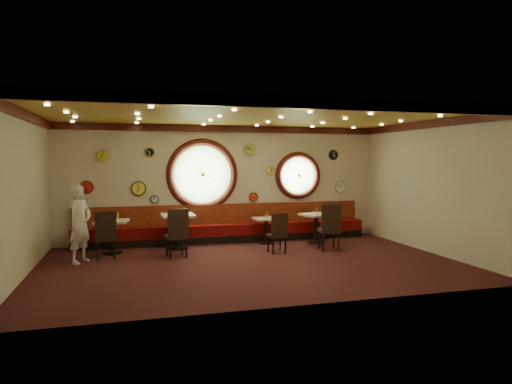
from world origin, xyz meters
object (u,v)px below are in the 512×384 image
table_c (266,227)px  chair_d (330,224)px  condiment_d_bottle (317,210)px  condiment_d_salt (314,212)px  chair_c (278,230)px  condiment_c_pepper (268,216)px  condiment_a_pepper (110,219)px  table_a (112,233)px  condiment_a_bottle (118,216)px  condiment_a_salt (109,218)px  waiter (80,224)px  chair_b (177,230)px  condiment_b_pepper (179,212)px  chair_a (106,232)px  condiment_c_salt (265,216)px  table_d (316,225)px  condiment_d_pepper (317,212)px  condiment_b_salt (175,213)px  condiment_c_bottle (267,214)px  condiment_b_bottle (185,211)px  table_b (178,227)px

table_c → chair_d: (1.23, -1.39, 0.23)m
condiment_d_bottle → condiment_d_salt: bearing=-175.2°
chair_c → condiment_c_pepper: 1.37m
condiment_a_pepper → condiment_c_pepper: bearing=4.8°
table_a → condiment_a_bottle: bearing=39.8°
condiment_a_salt → waiter: waiter is taller
chair_b → condiment_b_pepper: chair_b is taller
chair_d → condiment_d_salt: 1.21m
table_c → chair_d: size_ratio=0.95×
condiment_a_salt → condiment_d_bottle: condiment_d_bottle is taller
chair_a → chair_d: size_ratio=0.94×
chair_c → condiment_c_salt: size_ratio=7.12×
table_d → chair_b: (-3.83, -0.92, 0.15)m
condiment_d_salt → condiment_c_pepper: (-1.24, 0.19, -0.11)m
table_c → table_d: (1.33, -0.29, 0.06)m
condiment_c_pepper → waiter: bearing=-166.3°
condiment_d_bottle → condiment_a_salt: bearing=-178.6°
condiment_c_pepper → condiment_a_bottle: bearing=-177.3°
condiment_d_pepper → condiment_b_salt: bearing=177.3°
waiter → condiment_d_salt: bearing=-48.2°
condiment_c_bottle → chair_a: bearing=-165.9°
condiment_d_pepper → condiment_d_bottle: 0.17m
condiment_b_salt → condiment_b_bottle: bearing=25.2°
condiment_d_salt → table_a: bearing=-178.8°
chair_c → condiment_d_bottle: 1.93m
condiment_c_pepper → condiment_a_pepper: bearing=-175.2°
table_c → condiment_b_bottle: size_ratio=4.54×
chair_d → condiment_c_salt: size_ratio=8.45×
chair_a → condiment_a_salt: size_ratio=7.09×
chair_b → condiment_c_pepper: (2.55, 1.20, 0.09)m
chair_a → chair_d: bearing=-9.6°
chair_c → condiment_b_bottle: condiment_b_bottle is taller
table_a → condiment_c_salt: size_ratio=9.80×
table_c → condiment_d_pepper: bearing=-14.3°
condiment_b_bottle → chair_d: bearing=-21.5°
condiment_b_bottle → condiment_c_bottle: size_ratio=0.93×
chair_d → waiter: waiter is taller
condiment_c_salt → condiment_b_pepper: (-2.31, -0.12, 0.20)m
chair_a → condiment_a_bottle: bearing=66.9°
condiment_a_pepper → condiment_c_pepper: 4.06m
condiment_c_bottle → table_c: bearing=-121.6°
table_b → condiment_a_pepper: condiment_a_pepper is taller
condiment_d_pepper → condiment_a_bottle: (-5.15, 0.16, 0.05)m
chair_d → condiment_d_salt: chair_d is taller
condiment_a_pepper → condiment_b_pepper: bearing=7.6°
table_d → condiment_b_salt: (-3.78, 0.12, 0.43)m
chair_c → condiment_a_pepper: (-3.88, 1.01, 0.29)m
condiment_a_salt → waiter: bearing=-125.3°
condiment_c_salt → condiment_b_bottle: condiment_b_bottle is taller
chair_d → table_b: bearing=169.3°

